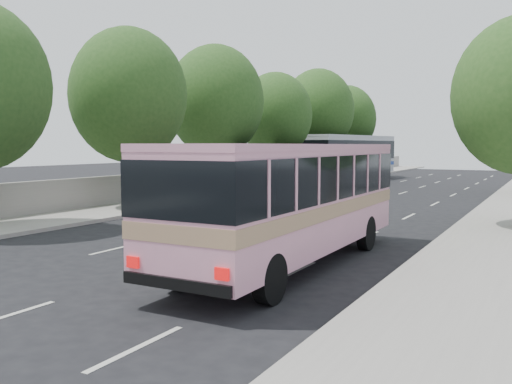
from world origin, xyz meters
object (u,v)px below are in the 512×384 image
Objects in this scene: tour_coach_rear at (350,154)px; tour_coach_front at (280,164)px; pink_taxi at (235,204)px; pink_bus at (292,190)px; white_pickup at (292,191)px.

tour_coach_front is at bearing -83.00° from tour_coach_rear.
pink_taxi is 0.38× the size of tour_coach_front.
pink_taxi is at bearing 130.50° from pink_bus.
white_pickup reaches higher than pink_taxi.
tour_coach_rear is at bearing 106.32° from pink_bus.
tour_coach_rear is (-0.00, 14.14, 0.48)m from tour_coach_front.
tour_coach_front is at bearing 116.92° from pink_bus.
white_pickup is 7.32m from tour_coach_front.
pink_bus is at bearing -69.97° from tour_coach_front.
tour_coach_front reaches higher than white_pickup.
white_pickup is at bearing 96.76° from pink_taxi.
tour_coach_rear is (-4.30, 27.03, 1.72)m from pink_taxi.
pink_bus is 35.23m from tour_coach_rear.
pink_bus is at bearing -66.31° from tour_coach_rear.
white_pickup is (-0.51, 6.74, 0.02)m from pink_taxi.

